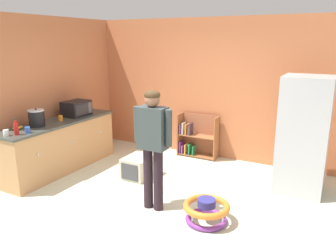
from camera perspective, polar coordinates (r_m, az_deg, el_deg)
name	(u,v)px	position (r m, az deg, el deg)	size (l,w,h in m)	color
ground_plane	(158,204)	(4.91, -1.80, -13.12)	(12.00, 12.00, 0.00)	beige
back_wall	(217,90)	(6.54, 8.40, 6.19)	(5.20, 0.06, 2.70)	#C46E44
left_side_wall	(58,90)	(6.71, -18.24, 5.82)	(0.06, 2.99, 2.70)	#C57349
kitchen_counter	(60,145)	(6.27, -18.01, -3.17)	(0.65, 2.30, 0.90)	tan
refrigerator	(303,135)	(5.42, 22.17, -1.45)	(0.73, 0.68, 1.78)	#B7BABF
bookshelf	(196,138)	(6.71, 4.83, -2.10)	(0.80, 0.28, 0.85)	#9F6138
standing_person	(153,139)	(4.42, -2.63, -2.31)	(0.57, 0.22, 1.66)	#291C25
baby_walker	(206,211)	(4.43, 6.58, -14.21)	(0.60, 0.60, 0.32)	purple
pet_carrier	(138,167)	(5.74, -5.07, -6.98)	(0.42, 0.55, 0.36)	beige
microwave	(76,108)	(6.47, -15.40, 2.95)	(0.37, 0.48, 0.28)	black
crock_pot	(37,118)	(5.87, -21.57, 1.29)	(0.26, 0.26, 0.30)	black
banana_bunch	(18,128)	(5.79, -24.24, -0.28)	(0.15, 0.16, 0.04)	yellow
ketchup_bottle	(16,128)	(5.46, -24.54, -0.39)	(0.07, 0.07, 0.25)	red
white_cup	(6,133)	(5.48, -25.99, -1.06)	(0.08, 0.08, 0.10)	white
blue_cup	(28,130)	(5.52, -22.91, -0.63)	(0.08, 0.08, 0.10)	blue
orange_cup	(60,118)	(6.15, -17.92, 1.30)	(0.08, 0.08, 0.10)	orange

